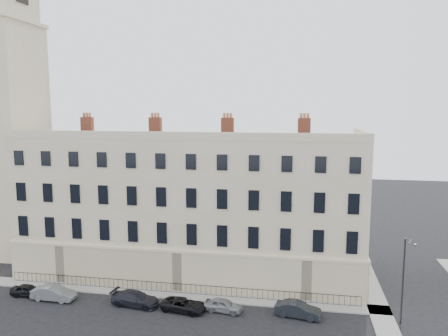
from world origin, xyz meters
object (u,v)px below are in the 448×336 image
Objects in this scene: car_c at (135,299)px; car_a at (28,290)px; car_e at (223,305)px; car_f at (298,310)px; streetlamp at (404,278)px; car_b at (54,293)px; car_d at (184,305)px.

car_a is at bearing 95.74° from car_c.
car_e is at bearing -90.22° from car_a.
streetlamp reaches higher than car_f.
car_b is (2.92, -0.36, 0.11)m from car_a.
car_b reaches higher than car_e.
streetlamp is at bearing -87.45° from car_b.
car_d is 3.55m from car_e.
car_a is 0.45× the size of streetlamp.
car_f is at bearing -87.35° from car_b.
car_b is at bearing -157.57° from streetlamp.
car_d is at bearing -92.06° from car_a.
car_a is 19.16m from car_e.
streetlamp is (15.14, 0.30, 3.53)m from car_e.
car_f is (22.80, 0.58, -0.02)m from car_b.
car_c is 4.70m from car_d.
car_b is 22.81m from car_f.
car_a is at bearing 84.16° from car_b.
car_d is 10.10m from car_f.
car_c is 8.20m from car_e.
car_c is 23.60m from streetlamp.
car_c is at bearing -87.21° from car_b.
car_f is at bearing -157.84° from streetlamp.
car_f reaches higher than car_a.
streetlamp is (23.34, 0.52, 3.46)m from car_c.
car_e is 0.47× the size of streetlamp.
car_f is at bearing -82.17° from car_c.
car_b is at bearing 98.36° from car_d.
car_e is (8.20, 0.22, -0.07)m from car_c.
car_d is 0.55× the size of streetlamp.
car_a is 0.81× the size of car_b.
streetlamp is at bearing -89.84° from car_a.
streetlamp is (34.30, 0.39, 3.55)m from car_a.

